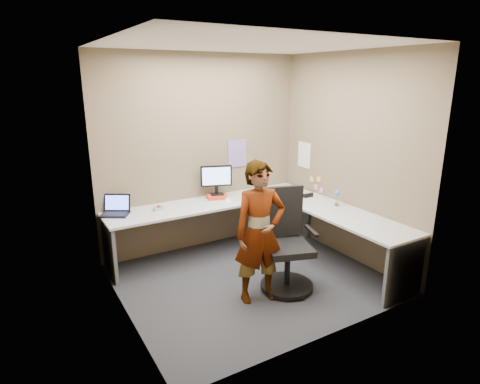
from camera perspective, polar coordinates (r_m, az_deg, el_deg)
ground at (r=5.00m, az=1.60°, el=-12.32°), size 3.00×3.00×0.00m
wall_back at (r=5.64m, az=-5.34°, el=5.49°), size 3.00×0.00×3.00m
wall_right at (r=5.45m, az=15.25°, el=4.63°), size 0.00×2.70×2.70m
wall_left at (r=3.95m, az=-17.02°, el=0.30°), size 0.00×2.70×2.70m
ceiling at (r=4.41m, az=1.88°, el=20.25°), size 3.00×3.00×0.00m
desk at (r=5.28m, az=3.45°, el=-3.79°), size 2.98×2.58×0.73m
paper_ream at (r=5.65m, az=-3.27°, el=-0.64°), size 0.32×0.28×0.05m
monitor at (r=5.59m, az=-3.39°, el=2.06°), size 0.42×0.20×0.41m
laptop at (r=5.23m, az=-17.25°, el=-2.36°), size 0.43×0.41×0.24m
trackball_mouse at (r=5.25m, az=-11.52°, el=-2.28°), size 0.12×0.08×0.07m
origami at (r=5.52m, az=-1.81°, el=-1.00°), size 0.10×0.10×0.06m
stapler at (r=5.78m, az=9.69°, el=-0.47°), size 0.15×0.04×0.05m
flower at (r=5.43m, az=13.64°, el=-0.49°), size 0.07×0.07×0.22m
calendar_purple at (r=5.89m, az=-0.41°, el=5.51°), size 0.30×0.01×0.40m
calendar_white at (r=6.11m, az=9.12°, el=5.22°), size 0.01×0.28×0.38m
sticky_note_a at (r=5.92m, az=11.13°, el=1.79°), size 0.01×0.07×0.07m
sticky_note_b at (r=5.99m, az=10.75°, el=0.69°), size 0.01×0.07×0.07m
sticky_note_c at (r=5.91m, az=11.50°, el=0.23°), size 0.01×0.07×0.07m
sticky_note_d at (r=6.03m, az=10.18°, el=1.82°), size 0.01×0.07×0.07m
office_chair at (r=4.68m, az=6.54°, el=-8.06°), size 0.66×0.65×1.15m
person at (r=4.29m, az=2.83°, el=-5.80°), size 0.63×0.47×1.56m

